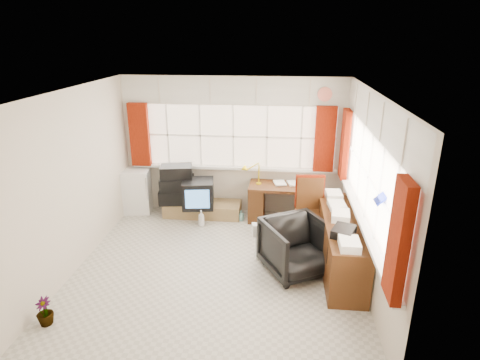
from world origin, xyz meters
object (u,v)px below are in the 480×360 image
Objects in this scene: tv_bench at (203,209)px; mini_fridge at (137,190)px; desk_lamp at (259,169)px; credenza at (340,242)px; desk at (282,201)px; office_chair at (296,247)px; radiator at (267,243)px; task_chair at (310,209)px; crt_tv at (198,194)px.

tv_bench is 1.28m from mini_fridge.
desk_lamp reaches higher than credenza.
credenza is (0.83, -1.46, 0.02)m from desk.
mini_fridge is (-2.70, 0.14, 0.04)m from desk.
credenza is at bearing -33.71° from tv_bench.
desk_lamp is at bearing 81.22° from office_chair.
mini_fridge is at bearing 150.12° from radiator.
mini_fridge reaches higher than office_chair.
credenza is 1.43× the size of tv_bench.
crt_tv is at bearing 160.77° from task_chair.
credenza is at bearing -24.39° from mini_fridge.
credenza reaches higher than mini_fridge.
desk is at bearing -3.06° from mini_fridge.
mini_fridge is at bearing 155.61° from credenza.
desk_lamp is 1.88m from office_chair.
desk_lamp is at bearing 99.14° from radiator.
radiator is 1.84m from tv_bench.
office_chair reaches higher than crt_tv.
task_chair is 0.89m from radiator.
credenza is at bearing -60.30° from desk.
mini_fridge is at bearing 177.22° from desk_lamp.
office_chair is 1.53× the size of radiator.
desk_lamp is 0.73× the size of radiator.
radiator is (-0.21, -1.29, -0.15)m from desk.
mini_fridge is at bearing 176.35° from tv_bench.
credenza is at bearing -59.41° from task_chair.
mini_fridge is at bearing 176.94° from desk.
credenza reaches higher than crt_tv.
crt_tv reaches higher than desk.
desk is 1.39× the size of office_chair.
crt_tv is (-1.49, -0.11, 0.13)m from desk.
radiator is 0.90× the size of crt_tv.
mini_fridge is at bearing 167.93° from crt_tv.
crt_tv is (-1.92, 0.67, -0.09)m from task_chair.
mini_fridge is (-2.28, 0.11, -0.54)m from desk_lamp.
credenza is at bearing -30.06° from crt_tv.
mini_fridge is at bearing 163.48° from task_chair.
credenza is (0.40, -0.67, -0.19)m from task_chair.
office_chair is 0.57m from radiator.
radiator is at bearing 109.61° from office_chair.
desk_lamp is (-0.42, 0.03, 0.58)m from desk.
desk is 1.68m from credenza.
radiator is at bearing -29.88° from mini_fridge.
office_chair is 0.60× the size of tv_bench.
task_chair is 2.02× the size of radiator.
office_chair is 2.40m from tv_bench.
mini_fridge is (-1.21, 0.26, -0.09)m from crt_tv.
task_chair is 0.92m from office_chair.
task_chair is at bearing -16.52° from mini_fridge.
desk is 0.92m from task_chair.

